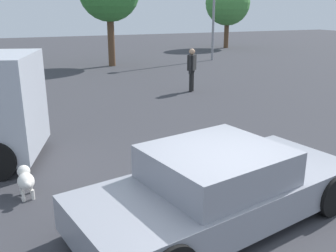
# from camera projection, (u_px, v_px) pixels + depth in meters

# --- Properties ---
(ground_plane) EXTENTS (80.00, 80.00, 0.00)m
(ground_plane) POSITION_uv_depth(u_px,v_px,m) (227.00, 225.00, 5.57)
(ground_plane) COLOR #38383D
(sedan_foreground) EXTENTS (4.67, 2.66, 1.16)m
(sedan_foreground) POSITION_uv_depth(u_px,v_px,m) (219.00, 187.00, 5.55)
(sedan_foreground) COLOR gray
(sedan_foreground) RESTS_ON ground_plane
(dog) EXTENTS (0.30, 0.70, 0.47)m
(dog) POSITION_uv_depth(u_px,v_px,m) (25.00, 179.00, 6.35)
(dog) COLOR white
(dog) RESTS_ON ground_plane
(pedestrian) EXTENTS (0.45, 0.46, 1.61)m
(pedestrian) POSITION_uv_depth(u_px,v_px,m) (192.00, 66.00, 14.17)
(pedestrian) COLOR black
(pedestrian) RESTS_ON ground_plane
(tree_back_center) EXTENTS (3.42, 3.42, 5.14)m
(tree_back_center) POSITION_uv_depth(u_px,v_px,m) (228.00, 3.00, 29.09)
(tree_back_center) COLOR brown
(tree_back_center) RESTS_ON ground_plane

